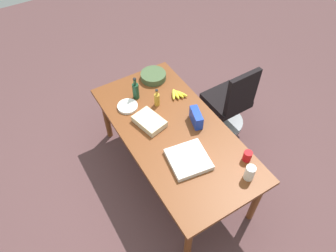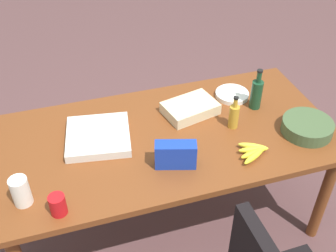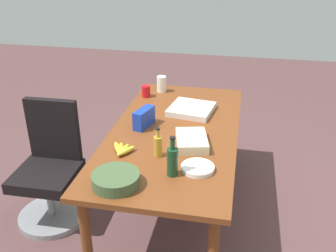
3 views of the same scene
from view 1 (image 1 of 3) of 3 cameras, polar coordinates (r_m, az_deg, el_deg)
ground_plane at (r=3.84m, az=0.89°, el=-8.23°), size 10.00×10.00×0.00m
conference_table at (r=3.27m, az=1.03°, el=-1.71°), size 2.00×0.99×0.77m
office_chair at (r=4.07m, az=10.84°, el=3.65°), size 0.56×0.56×1.00m
dressing_bottle at (r=3.40m, az=-2.00°, el=4.87°), size 0.07×0.07×0.22m
mayo_jar at (r=2.91m, az=14.51°, el=-8.16°), size 0.11×0.11×0.16m
pizza_box at (r=2.97m, az=3.71°, el=-6.01°), size 0.41×0.41×0.05m
salad_bowl at (r=3.75m, az=-2.66°, el=9.00°), size 0.31×0.31×0.08m
paper_plate_stack at (r=3.44m, az=-7.29°, el=3.52°), size 0.27×0.27×0.03m
banana_bunch at (r=3.54m, az=1.67°, el=5.81°), size 0.20×0.19×0.04m
sheet_cake at (r=3.25m, az=-3.38°, el=0.83°), size 0.36×0.29×0.07m
wine_bottle at (r=3.48m, az=-5.84°, el=6.39°), size 0.08×0.08×0.27m
red_solo_cup at (r=3.04m, az=14.11°, el=-5.27°), size 0.10×0.10×0.11m
chip_bag_blue at (r=3.24m, az=5.10°, el=1.54°), size 0.23×0.14×0.15m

